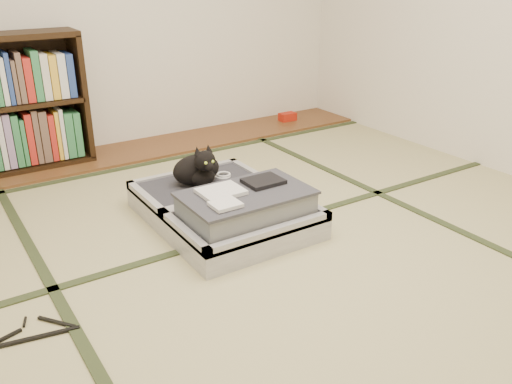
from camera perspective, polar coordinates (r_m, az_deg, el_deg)
floor at (r=2.64m, az=3.26°, el=-7.75°), size 4.50×4.50×0.00m
wood_strip at (r=4.27m, az=-12.77°, el=4.21°), size 4.00×0.50×0.02m
red_item at (r=4.95m, az=3.33°, el=7.92°), size 0.15×0.09×0.07m
tatami_borders at (r=3.00m, az=-2.31°, el=-3.62°), size 4.00×4.50×0.01m
suitcase at (r=2.98m, az=-3.08°, el=-1.67°), size 0.74×0.99×0.29m
cat at (r=3.16m, az=-6.08°, el=2.41°), size 0.33×0.33×0.27m
cable_coil at (r=3.30m, az=-3.51°, el=1.77°), size 0.10×0.10×0.02m
hanger at (r=2.36m, az=-22.69°, el=-13.67°), size 0.37×0.20×0.01m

